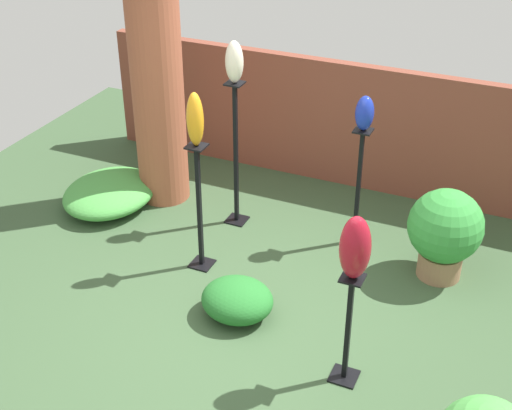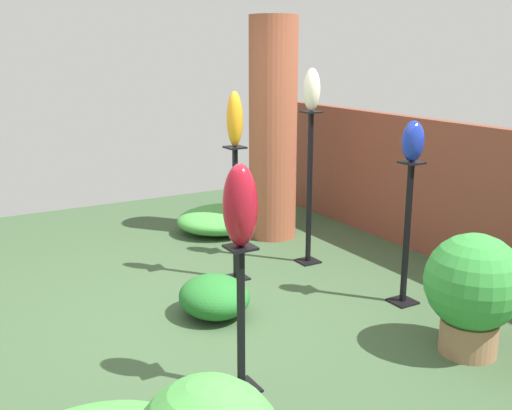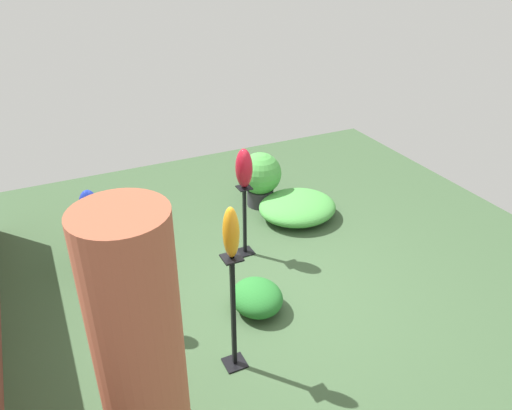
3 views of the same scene
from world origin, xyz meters
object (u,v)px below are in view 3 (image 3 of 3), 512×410
pedestal_ivory (141,338)px  potted_plant_back_center (108,235)px  art_vase_ruby (244,168)px  art_vase_amber (231,233)px  art_vase_ivory (126,235)px  brick_pillar (144,383)px  potted_plant_mid_left (260,177)px  pedestal_ruby (245,224)px  pedestal_cobalt (102,275)px  pedestal_amber (233,318)px  art_vase_cobalt (89,206)px

pedestal_ivory → potted_plant_back_center: bearing=-2.7°
art_vase_ruby → art_vase_amber: art_vase_amber is taller
potted_plant_back_center → art_vase_ivory: bearing=177.3°
brick_pillar → potted_plant_mid_left: 4.47m
pedestal_ruby → pedestal_cobalt: 1.84m
pedestal_amber → pedestal_cobalt: size_ratio=1.03×
pedestal_ruby → potted_plant_mid_left: size_ratio=1.14×
pedestal_ruby → art_vase_ivory: bearing=135.1°
pedestal_cobalt → potted_plant_back_center: pedestal_cobalt is taller
brick_pillar → art_vase_amber: size_ratio=5.03×
pedestal_amber → art_vase_cobalt: 1.67m
pedestal_amber → potted_plant_back_center: bearing=19.7°
pedestal_amber → pedestal_ruby: bearing=-27.3°
pedestal_cobalt → potted_plant_mid_left: pedestal_cobalt is taller
art_vase_ivory → pedestal_ruby: bearing=-44.9°
art_vase_amber → art_vase_cobalt: 1.49m
art_vase_amber → potted_plant_mid_left: art_vase_amber is taller
art_vase_amber → art_vase_ruby: bearing=-27.3°
pedestal_cobalt → pedestal_amber: bearing=-141.2°
brick_pillar → potted_plant_back_center: size_ratio=2.80×
art_vase_ruby → pedestal_ruby: bearing=0.0°
brick_pillar → pedestal_cobalt: size_ratio=2.01×
pedestal_ruby → pedestal_ivory: bearing=135.1°
art_vase_ruby → potted_plant_mid_left: (1.05, -0.72, -0.71)m
art_vase_amber → art_vase_ivory: (-0.03, 0.81, 0.22)m
brick_pillar → art_vase_ruby: size_ratio=4.91×
art_vase_amber → brick_pillar: bearing=134.3°
pedestal_ruby → potted_plant_mid_left: (1.05, -0.72, 0.03)m
art_vase_ruby → art_vase_amber: bearing=152.7°
art_vase_amber → potted_plant_back_center: bearing=19.7°
pedestal_ivory → art_vase_cobalt: bearing=5.6°
art_vase_cobalt → art_vase_ivory: 1.24m
pedestal_ivory → art_vase_cobalt: 1.36m
art_vase_cobalt → art_vase_amber: bearing=-141.2°
pedestal_ivory → art_vase_ivory: size_ratio=3.78×
pedestal_ruby → potted_plant_back_center: pedestal_ruby is taller
art_vase_amber → art_vase_ivory: 0.84m
pedestal_cobalt → art_vase_ivory: bearing=-174.4°
brick_pillar → potted_plant_mid_left: size_ratio=2.94×
pedestal_amber → art_vase_amber: art_vase_amber is taller
pedestal_ivory → art_vase_ivory: 0.98m
art_vase_cobalt → potted_plant_mid_left: bearing=-58.6°
potted_plant_mid_left → pedestal_cobalt: bearing=121.4°
brick_pillar → art_vase_ivory: brick_pillar is taller
brick_pillar → art_vase_ruby: brick_pillar is taller
pedestal_amber → pedestal_cobalt: bearing=38.8°
art_vase_ruby → potted_plant_back_center: (0.37, 1.56, -0.69)m
pedestal_amber → art_vase_cobalt: (1.15, 0.93, 0.78)m
brick_pillar → art_vase_ivory: 1.04m
art_vase_ivory → potted_plant_back_center: (2.03, -0.10, -1.19)m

